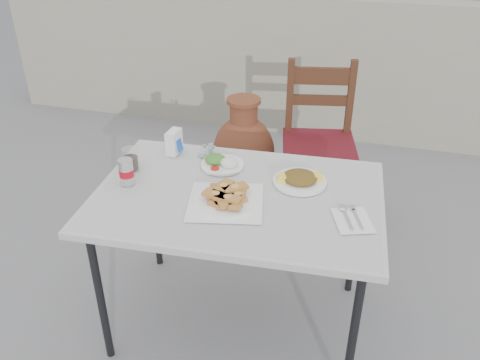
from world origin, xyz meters
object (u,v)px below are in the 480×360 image
(salad_rice_plate, at_px, (222,162))
(soda_can, at_px, (126,172))
(pide_plate, at_px, (226,196))
(condiment_caddy, at_px, (210,152))
(chair, at_px, (319,142))
(terracotta_urn, at_px, (244,154))
(salad_chopped_plate, at_px, (300,179))
(cola_glass, at_px, (131,160))
(cafe_table, at_px, (238,203))
(napkin_holder, at_px, (174,142))

(salad_rice_plate, height_order, soda_can, soda_can)
(pide_plate, bearing_deg, condiment_caddy, 117.55)
(salad_rice_plate, bearing_deg, chair, 67.78)
(soda_can, relative_size, terracotta_urn, 0.16)
(salad_chopped_plate, distance_m, cola_glass, 0.82)
(cafe_table, bearing_deg, soda_can, -174.32)
(pide_plate, distance_m, chair, 1.28)
(pide_plate, bearing_deg, napkin_holder, 135.86)
(soda_can, distance_m, terracotta_urn, 1.34)
(salad_rice_plate, relative_size, salad_chopped_plate, 0.85)
(cola_glass, xyz_separation_m, condiment_caddy, (0.33, 0.23, -0.02))
(napkin_holder, bearing_deg, chair, 55.97)
(salad_chopped_plate, distance_m, napkin_holder, 0.69)
(soda_can, xyz_separation_m, chair, (0.75, 1.19, -0.31))
(condiment_caddy, bearing_deg, cola_glass, -145.33)
(salad_chopped_plate, relative_size, napkin_holder, 2.02)
(soda_can, distance_m, chair, 1.44)
(cafe_table, distance_m, pide_plate, 0.12)
(chair, height_order, terracotta_urn, chair)
(cafe_table, relative_size, condiment_caddy, 11.61)
(cafe_table, distance_m, napkin_holder, 0.53)
(cafe_table, xyz_separation_m, condiment_caddy, (-0.23, 0.30, 0.08))
(cafe_table, xyz_separation_m, pide_plate, (-0.03, -0.09, 0.09))
(salad_chopped_plate, relative_size, condiment_caddy, 2.16)
(cafe_table, height_order, terracotta_urn, cafe_table)
(soda_can, relative_size, condiment_caddy, 1.06)
(cola_glass, xyz_separation_m, terracotta_urn, (0.27, 1.09, -0.48))
(pide_plate, relative_size, terracotta_urn, 0.50)
(condiment_caddy, relative_size, chair, 0.11)
(soda_can, bearing_deg, terracotta_urn, 79.26)
(cola_glass, xyz_separation_m, chair, (0.79, 1.06, -0.30))
(salad_rice_plate, height_order, chair, chair)
(pide_plate, height_order, salad_rice_plate, pide_plate)
(napkin_holder, bearing_deg, salad_rice_plate, -10.51)
(salad_chopped_plate, relative_size, terracotta_urn, 0.33)
(pide_plate, distance_m, salad_rice_plate, 0.33)
(condiment_caddy, bearing_deg, cafe_table, -52.38)
(salad_chopped_plate, bearing_deg, chair, 91.56)
(salad_rice_plate, height_order, cola_glass, cola_glass)
(cola_glass, distance_m, terracotta_urn, 1.22)
(pide_plate, bearing_deg, cola_glass, 162.90)
(condiment_caddy, bearing_deg, pide_plate, -62.45)
(salad_chopped_plate, xyz_separation_m, terracotta_urn, (-0.54, 1.00, -0.45))
(salad_chopped_plate, distance_m, soda_can, 0.80)
(cafe_table, distance_m, cola_glass, 0.58)
(cafe_table, bearing_deg, condiment_caddy, 127.62)
(soda_can, xyz_separation_m, napkin_holder, (0.10, 0.35, 0.00))
(soda_can, bearing_deg, salad_chopped_plate, 15.75)
(salad_rice_plate, distance_m, cola_glass, 0.44)
(napkin_holder, xyz_separation_m, chair, (0.65, 0.84, -0.31))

